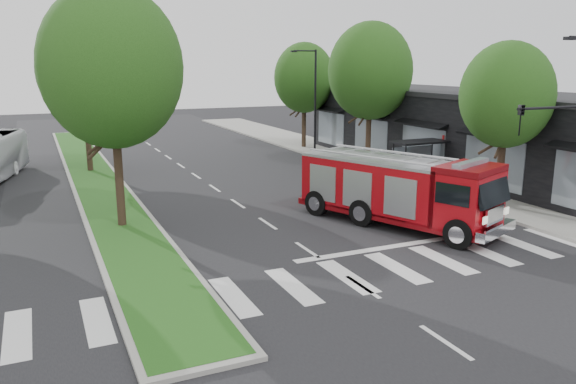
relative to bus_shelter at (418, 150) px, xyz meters
name	(u,v)px	position (x,y,z in m)	size (l,w,h in m)	color
ground	(307,250)	(-11.20, -8.15, -2.04)	(140.00, 140.00, 0.00)	black
sidewalk_right	(415,176)	(1.30, 1.85, -1.96)	(5.00, 80.00, 0.15)	gray
median	(94,177)	(-17.20, 9.85, -1.96)	(3.00, 50.00, 0.15)	gray
storefront_row	(473,134)	(5.80, 1.85, 0.46)	(8.00, 30.00, 5.00)	black
bus_shelter	(418,150)	(0.00, 0.00, 0.00)	(3.20, 1.60, 2.61)	black
tree_right_near	(507,95)	(0.30, -6.15, 3.47)	(4.40, 4.40, 8.05)	black
tree_right_mid	(370,71)	(0.30, 5.85, 4.45)	(5.60, 5.60, 9.72)	black
tree_right_far	(304,78)	(0.30, 15.85, 3.80)	(5.00, 5.00, 8.73)	black
tree_median_near	(112,68)	(-17.20, -2.15, 4.77)	(5.80, 5.80, 10.16)	black
tree_median_far	(83,71)	(-17.20, 11.85, 4.45)	(5.60, 5.60, 9.72)	black
streetlight_right_far	(313,97)	(-0.85, 11.85, 2.44)	(2.11, 0.20, 8.00)	black
fire_engine	(397,190)	(-6.04, -6.57, -0.48)	(6.10, 9.71, 3.24)	#64050A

